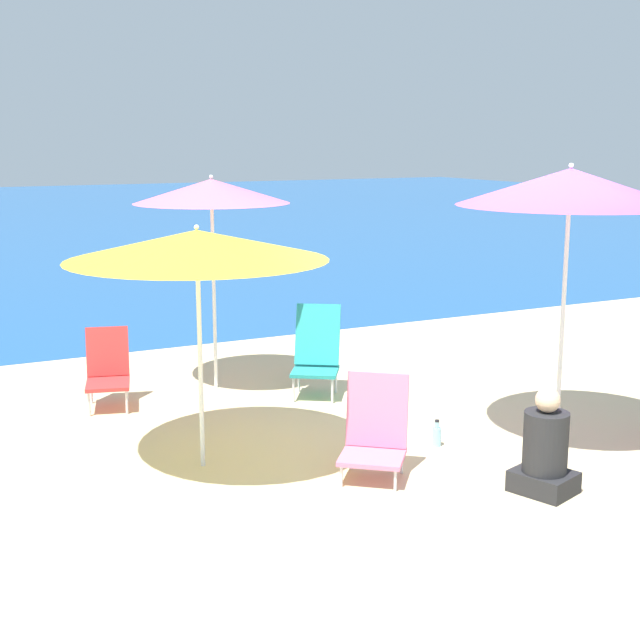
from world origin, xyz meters
The scene contains 10 objects.
ground_plane centered at (0.00, 0.00, 0.00)m, with size 60.00×60.00×0.00m, color beige.
sea_water centered at (0.00, 24.72, 0.00)m, with size 60.00×40.00×0.01m.
beach_umbrella_pink centered at (-1.49, 2.76, 2.05)m, with size 1.59×1.59×2.21m.
beach_umbrella_purple centered at (0.52, -0.20, 2.18)m, with size 1.85×1.85×2.38m.
beach_umbrella_yellow centered at (-2.38, 0.66, 1.77)m, with size 2.03×2.03×1.93m.
beach_chair_teal centered at (-0.65, 2.07, 0.46)m, with size 0.69×0.73×0.91m.
beach_chair_pink centered at (-1.24, -0.12, 0.35)m, with size 0.69×0.69×0.78m.
beach_chair_red centered at (-2.65, 2.64, 0.37)m, with size 0.54×0.65×0.75m.
person_seated_near centered at (-0.30, -0.99, 0.32)m, with size 0.48×0.52×0.80m.
water_bottle centered at (-0.44, 0.20, 0.09)m, with size 0.08×0.08×0.23m.
Camera 1 is at (-4.58, -5.79, 2.58)m, focal length 50.00 mm.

